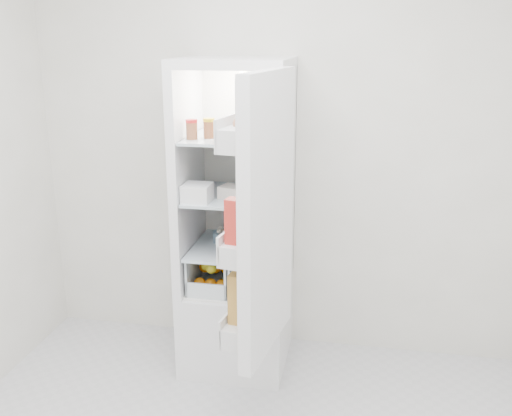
% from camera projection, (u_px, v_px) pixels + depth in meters
% --- Properties ---
extents(room_walls, '(3.02, 3.02, 2.61)m').
position_uv_depth(room_walls, '(214.00, 137.00, 1.89)').
color(room_walls, beige).
rests_on(room_walls, ground).
extents(refrigerator, '(0.60, 0.60, 1.80)m').
position_uv_depth(refrigerator, '(238.00, 256.00, 3.37)').
color(refrigerator, white).
rests_on(refrigerator, ground).
extents(shelf_low, '(0.49, 0.53, 0.01)m').
position_uv_depth(shelf_low, '(236.00, 247.00, 3.29)').
color(shelf_low, silver).
rests_on(shelf_low, refrigerator).
extents(shelf_mid, '(0.49, 0.53, 0.02)m').
position_uv_depth(shelf_mid, '(235.00, 196.00, 3.20)').
color(shelf_mid, silver).
rests_on(shelf_mid, refrigerator).
extents(shelf_top, '(0.49, 0.53, 0.02)m').
position_uv_depth(shelf_top, '(235.00, 137.00, 3.10)').
color(shelf_top, silver).
rests_on(shelf_top, refrigerator).
extents(crisper_left, '(0.23, 0.46, 0.22)m').
position_uv_depth(crisper_left, '(216.00, 267.00, 3.35)').
color(crisper_left, silver).
rests_on(crisper_left, refrigerator).
extents(crisper_right, '(0.23, 0.46, 0.22)m').
position_uv_depth(crisper_right, '(257.00, 270.00, 3.30)').
color(crisper_right, silver).
rests_on(crisper_right, refrigerator).
extents(condiment_jars, '(0.46, 0.16, 0.08)m').
position_uv_depth(condiment_jars, '(230.00, 132.00, 2.98)').
color(condiment_jars, '#B21919').
rests_on(condiment_jars, shelf_top).
extents(squeeze_bottle, '(0.06, 0.06, 0.18)m').
position_uv_depth(squeeze_bottle, '(275.00, 119.00, 3.07)').
color(squeeze_bottle, white).
rests_on(squeeze_bottle, shelf_top).
extents(tub_white, '(0.15, 0.15, 0.09)m').
position_uv_depth(tub_white, '(197.00, 193.00, 3.05)').
color(tub_white, white).
rests_on(tub_white, shelf_mid).
extents(tub_cream, '(0.14, 0.14, 0.07)m').
position_uv_depth(tub_cream, '(232.00, 192.00, 3.12)').
color(tub_cream, beige).
rests_on(tub_cream, shelf_mid).
extents(tin_red, '(0.11, 0.11, 0.07)m').
position_uv_depth(tin_red, '(258.00, 200.00, 2.96)').
color(tin_red, red).
rests_on(tin_red, shelf_mid).
extents(red_cabbage, '(0.16, 0.16, 0.16)m').
position_uv_depth(red_cabbage, '(238.00, 238.00, 3.19)').
color(red_cabbage, '#571F5B').
rests_on(red_cabbage, shelf_low).
extents(bell_pepper, '(0.10, 0.10, 0.10)m').
position_uv_depth(bell_pepper, '(230.00, 252.00, 3.07)').
color(bell_pepper, red).
rests_on(bell_pepper, shelf_low).
extents(mushroom_bowl, '(0.13, 0.13, 0.06)m').
position_uv_depth(mushroom_bowl, '(224.00, 237.00, 3.35)').
color(mushroom_bowl, '#7C9EB9').
rests_on(mushroom_bowl, shelf_low).
extents(salad_bag, '(0.12, 0.12, 0.12)m').
position_uv_depth(salad_bag, '(261.00, 251.00, 3.04)').
color(salad_bag, '#AABB8C').
rests_on(salad_bag, shelf_low).
extents(citrus_pile, '(0.20, 0.24, 0.16)m').
position_uv_depth(citrus_pile, '(213.00, 273.00, 3.30)').
color(citrus_pile, orange).
rests_on(citrus_pile, refrigerator).
extents(veg_pile, '(0.16, 0.30, 0.10)m').
position_uv_depth(veg_pile, '(257.00, 277.00, 3.32)').
color(veg_pile, '#26511B').
rests_on(veg_pile, refrigerator).
extents(fridge_door, '(0.26, 0.60, 1.30)m').
position_uv_depth(fridge_door, '(261.00, 223.00, 2.60)').
color(fridge_door, white).
rests_on(fridge_door, refrigerator).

